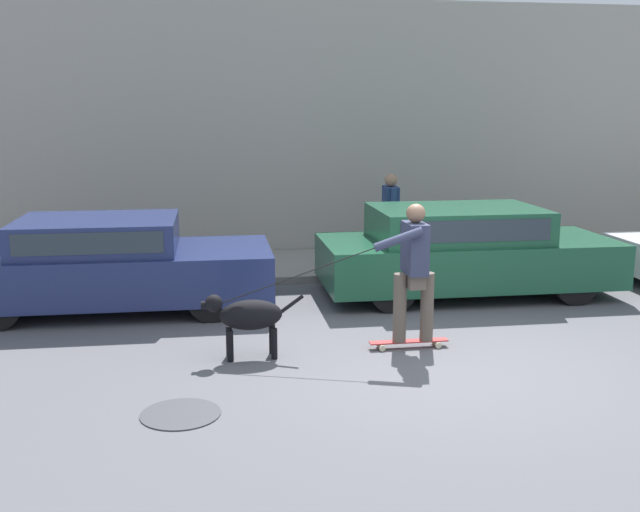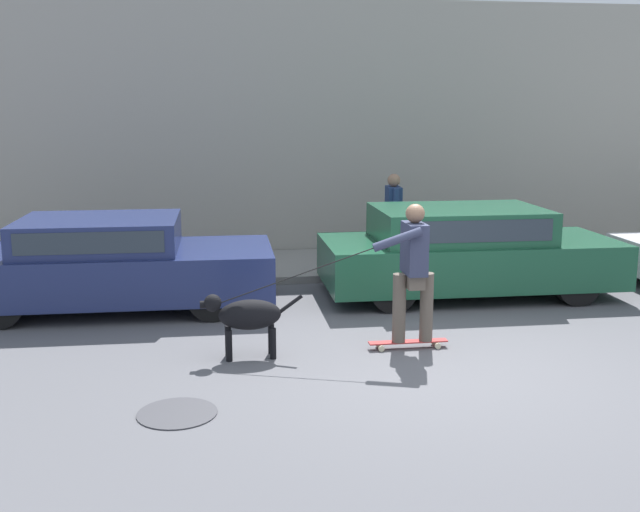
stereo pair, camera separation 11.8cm
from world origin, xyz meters
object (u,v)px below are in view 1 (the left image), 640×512
(parked_car_1, at_px, (464,251))
(skateboarder, at_px, (413,267))
(pedestrian_with_bag, at_px, (390,215))
(parked_car_0, at_px, (110,265))
(dog, at_px, (248,316))

(parked_car_1, xyz_separation_m, skateboarder, (-1.45, -2.28, 0.30))
(skateboarder, xyz_separation_m, pedestrian_with_bag, (0.80, 4.07, -0.00))
(parked_car_1, distance_m, skateboarder, 2.72)
(parked_car_1, bearing_deg, parked_car_0, -179.22)
(skateboarder, bearing_deg, parked_car_0, -32.44)
(parked_car_0, bearing_deg, parked_car_1, 1.22)
(parked_car_0, relative_size, pedestrian_with_bag, 2.84)
(parked_car_0, height_order, parked_car_1, parked_car_1)
(dog, height_order, pedestrian_with_bag, pedestrian_with_bag)
(dog, distance_m, skateboarder, 1.92)
(skateboarder, distance_m, pedestrian_with_bag, 4.15)
(parked_car_1, xyz_separation_m, pedestrian_with_bag, (-0.65, 1.78, 0.30))
(skateboarder, bearing_deg, dog, 1.55)
(parked_car_1, bearing_deg, skateboarder, -121.55)
(dog, bearing_deg, parked_car_1, -146.02)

